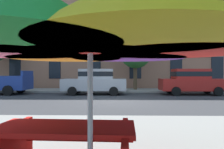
{
  "coord_description": "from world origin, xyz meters",
  "views": [
    {
      "loc": [
        0.17,
        -11.36,
        1.44
      ],
      "look_at": [
        -0.16,
        3.2,
        1.4
      ],
      "focal_mm": 34.72,
      "sensor_mm": 36.0,
      "label": 1
    }
  ],
  "objects_px": {
    "sedan_red": "(192,81)",
    "patio_umbrella": "(90,29)",
    "sedan_silver": "(95,81)",
    "picnic_table": "(65,147)",
    "street_tree_middle": "(134,51)"
  },
  "relations": [
    {
      "from": "sedan_red",
      "to": "patio_umbrella",
      "type": "distance_m",
      "value": 13.86
    },
    {
      "from": "patio_umbrella",
      "to": "picnic_table",
      "type": "height_order",
      "value": "patio_umbrella"
    },
    {
      "from": "sedan_silver",
      "to": "sedan_red",
      "type": "bearing_deg",
      "value": 0.0
    },
    {
      "from": "street_tree_middle",
      "to": "patio_umbrella",
      "type": "relative_size",
      "value": 1.42
    },
    {
      "from": "street_tree_middle",
      "to": "patio_umbrella",
      "type": "distance_m",
      "value": 16.04
    },
    {
      "from": "sedan_red",
      "to": "picnic_table",
      "type": "xyz_separation_m",
      "value": [
        -5.84,
        -12.27,
        -0.46
      ]
    },
    {
      "from": "patio_umbrella",
      "to": "picnic_table",
      "type": "xyz_separation_m",
      "value": [
        -0.38,
        0.43,
        -1.45
      ]
    },
    {
      "from": "sedan_red",
      "to": "patio_umbrella",
      "type": "relative_size",
      "value": 1.27
    },
    {
      "from": "sedan_silver",
      "to": "picnic_table",
      "type": "height_order",
      "value": "sedan_silver"
    },
    {
      "from": "sedan_silver",
      "to": "street_tree_middle",
      "type": "bearing_deg",
      "value": 46.61
    },
    {
      "from": "patio_umbrella",
      "to": "picnic_table",
      "type": "bearing_deg",
      "value": 131.93
    },
    {
      "from": "patio_umbrella",
      "to": "sedan_silver",
      "type": "bearing_deg",
      "value": 95.55
    },
    {
      "from": "sedan_silver",
      "to": "street_tree_middle",
      "type": "xyz_separation_m",
      "value": [
        3.0,
        3.17,
        2.44
      ]
    },
    {
      "from": "sedan_red",
      "to": "patio_umbrella",
      "type": "xyz_separation_m",
      "value": [
        -5.46,
        -12.7,
        0.99
      ]
    },
    {
      "from": "sedan_silver",
      "to": "picnic_table",
      "type": "bearing_deg",
      "value": -86.03
    }
  ]
}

